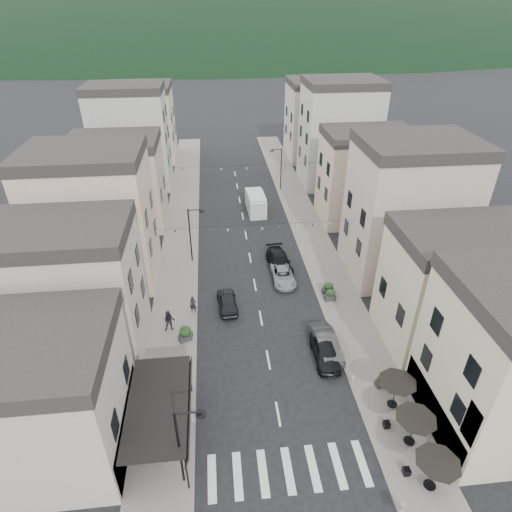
% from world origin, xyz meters
% --- Properties ---
extents(ground, '(700.00, 700.00, 0.00)m').
position_xyz_m(ground, '(0.00, 0.00, 0.00)').
color(ground, black).
rests_on(ground, ground).
extents(sidewalk_left, '(4.00, 76.00, 0.12)m').
position_xyz_m(sidewalk_left, '(-7.50, 32.00, 0.06)').
color(sidewalk_left, slate).
rests_on(sidewalk_left, ground).
extents(sidewalk_right, '(4.00, 76.00, 0.12)m').
position_xyz_m(sidewalk_right, '(7.50, 32.00, 0.06)').
color(sidewalk_right, slate).
rests_on(sidewalk_right, ground).
extents(hill_backdrop, '(640.00, 360.00, 70.00)m').
position_xyz_m(hill_backdrop, '(0.00, 300.00, 0.00)').
color(hill_backdrop, black).
rests_on(hill_backdrop, ground).
extents(boutique_building, '(12.00, 8.00, 8.00)m').
position_xyz_m(boutique_building, '(-15.50, 5.00, 4.00)').
color(boutique_building, '#ACA89E').
rests_on(boutique_building, ground).
extents(boutique_awning, '(3.77, 7.50, 3.28)m').
position_xyz_m(boutique_awning, '(-7.25, 5.00, 3.11)').
color(boutique_awning, black).
rests_on(boutique_awning, ground).
extents(buildings_row_left, '(10.20, 54.16, 14.00)m').
position_xyz_m(buildings_row_left, '(-14.50, 37.75, 6.12)').
color(buildings_row_left, '#ACA89E').
rests_on(buildings_row_left, ground).
extents(buildings_row_right, '(10.20, 54.16, 14.50)m').
position_xyz_m(buildings_row_right, '(14.50, 36.59, 6.32)').
color(buildings_row_right, beige).
rests_on(buildings_row_right, ground).
extents(cafe_terrace, '(2.50, 8.10, 2.53)m').
position_xyz_m(cafe_terrace, '(7.70, 2.80, 2.36)').
color(cafe_terrace, black).
rests_on(cafe_terrace, ground).
extents(streetlamp_left_near, '(1.70, 0.56, 6.00)m').
position_xyz_m(streetlamp_left_near, '(-5.82, 2.00, 3.70)').
color(streetlamp_left_near, black).
rests_on(streetlamp_left_near, ground).
extents(streetlamp_left_far, '(1.70, 0.56, 6.00)m').
position_xyz_m(streetlamp_left_far, '(-5.82, 26.00, 3.70)').
color(streetlamp_left_far, black).
rests_on(streetlamp_left_far, ground).
extents(streetlamp_right_far, '(1.70, 0.56, 6.00)m').
position_xyz_m(streetlamp_right_far, '(5.82, 44.00, 3.70)').
color(streetlamp_right_far, black).
rests_on(streetlamp_right_far, ground).
extents(bollards, '(11.66, 10.26, 0.60)m').
position_xyz_m(bollards, '(0.00, 5.50, 0.42)').
color(bollards, gray).
rests_on(bollards, ground).
extents(bunting_near, '(19.00, 0.28, 0.62)m').
position_xyz_m(bunting_near, '(0.00, 22.00, 5.65)').
color(bunting_near, black).
rests_on(bunting_near, ground).
extents(bunting_far, '(19.00, 0.28, 0.62)m').
position_xyz_m(bunting_far, '(0.00, 38.00, 5.65)').
color(bunting_far, black).
rests_on(bunting_far, ground).
extents(parked_car_a, '(1.78, 4.40, 1.50)m').
position_xyz_m(parked_car_a, '(4.33, 10.67, 0.75)').
color(parked_car_a, black).
rests_on(parked_car_a, ground).
extents(parked_car_b, '(2.01, 4.72, 1.51)m').
position_xyz_m(parked_car_b, '(4.60, 11.54, 0.76)').
color(parked_car_b, '#343437').
rests_on(parked_car_b, ground).
extents(parked_car_c, '(2.11, 4.52, 1.25)m').
position_xyz_m(parked_car_c, '(2.80, 21.41, 0.63)').
color(parked_car_c, gray).
rests_on(parked_car_c, ground).
extents(parked_car_d, '(2.47, 5.28, 1.49)m').
position_xyz_m(parked_car_d, '(2.80, 23.78, 0.75)').
color(parked_car_d, black).
rests_on(parked_car_d, ground).
extents(parked_car_e, '(1.91, 4.16, 1.38)m').
position_xyz_m(parked_car_e, '(-2.80, 17.77, 0.69)').
color(parked_car_e, black).
rests_on(parked_car_e, ground).
extents(delivery_van, '(2.30, 5.42, 2.56)m').
position_xyz_m(delivery_van, '(1.81, 37.22, 1.26)').
color(delivery_van, silver).
rests_on(delivery_van, ground).
extents(pedestrian_a, '(0.64, 0.48, 1.61)m').
position_xyz_m(pedestrian_a, '(-5.80, 17.31, 0.93)').
color(pedestrian_a, black).
rests_on(pedestrian_a, sidewalk_left).
extents(pedestrian_b, '(0.99, 0.80, 1.93)m').
position_xyz_m(pedestrian_b, '(-7.69, 15.14, 1.08)').
color(pedestrian_b, black).
rests_on(pedestrian_b, sidewalk_left).
extents(planter_la, '(1.13, 0.90, 1.11)m').
position_xyz_m(planter_la, '(-6.41, 13.75, 0.66)').
color(planter_la, '#303033').
rests_on(planter_la, sidewalk_left).
extents(planter_lb, '(1.10, 0.81, 1.10)m').
position_xyz_m(planter_lb, '(-6.35, 14.10, 0.66)').
color(planter_lb, '#303033').
rests_on(planter_lb, sidewalk_left).
extents(planter_ra, '(0.98, 0.68, 1.00)m').
position_xyz_m(planter_ra, '(7.69, 7.56, 0.60)').
color(planter_ra, '#2C2C2E').
rests_on(planter_ra, sidewalk_right).
extents(planter_rb, '(1.06, 0.62, 1.15)m').
position_xyz_m(planter_rb, '(6.56, 17.76, 0.68)').
color(planter_rb, '#333235').
rests_on(planter_rb, sidewalk_right).
extents(planter_rc, '(1.09, 0.62, 1.20)m').
position_xyz_m(planter_rc, '(6.62, 18.74, 0.70)').
color(planter_rc, '#302F32').
rests_on(planter_rc, sidewalk_right).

